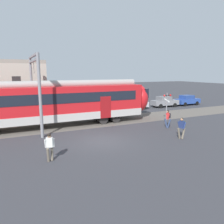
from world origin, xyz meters
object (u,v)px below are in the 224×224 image
Objects in this scene: pedestrian_white at (50,145)px; pedestrian_navy at (182,126)px; parked_car_silver at (133,104)px; crossing_signal at (167,103)px; parked_car_grey at (165,102)px; pedestrian_red at (168,117)px; parked_car_blue at (187,100)px.

pedestrian_white is 9.92m from pedestrian_navy.
parked_car_silver is 1.34× the size of crossing_signal.
pedestrian_red is at bearing -127.12° from parked_car_grey.
pedestrian_navy is 18.57m from parked_car_blue.
crossing_signal is at bearing 22.58° from pedestrian_white.
pedestrian_white reaches higher than parked_car_silver.
pedestrian_white is 19.00m from parked_car_silver.
pedestrian_navy is at bearing -111.12° from pedestrian_red.
parked_car_grey is at bearing 56.18° from pedestrian_navy.
parked_car_grey is at bearing 52.88° from pedestrian_red.
parked_car_blue is (13.16, 13.10, -0.21)m from pedestrian_navy.
pedestrian_white is 22.95m from parked_car_grey.
pedestrian_red is at bearing -125.78° from crossing_signal.
pedestrian_white is 0.41× the size of parked_car_grey.
pedestrian_red is at bearing -140.07° from parked_car_blue.
pedestrian_white is 26.59m from parked_car_blue.
crossing_signal is (-6.15, -8.03, 1.23)m from parked_car_grey.
pedestrian_red is 10.47m from parked_car_silver.
crossing_signal reaches higher than parked_car_blue.
parked_car_silver and parked_car_blue have the same top height.
parked_car_silver is 0.99× the size of parked_car_grey.
pedestrian_red reaches higher than parked_car_blue.
crossing_signal is (12.58, 5.23, 1.05)m from pedestrian_white.
parked_car_grey is at bearing 35.30° from pedestrian_white.
crossing_signal is at bearing -142.77° from parked_car_blue.
pedestrian_white is 13.66m from crossing_signal.
pedestrian_white and pedestrian_navy have the same top height.
crossing_signal is at bearing -96.35° from parked_car_silver.
pedestrian_navy is at bearing -105.04° from parked_car_silver.
crossing_signal reaches higher than pedestrian_red.
pedestrian_navy is 15.84m from parked_car_grey.
pedestrian_navy is (9.92, 0.10, 0.03)m from pedestrian_white.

